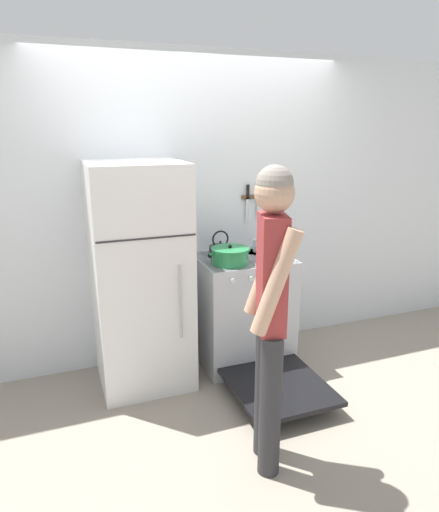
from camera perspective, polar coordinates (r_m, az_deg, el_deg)
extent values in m
plane|color=gray|center=(4.26, -2.63, -11.48)|extent=(14.00, 14.00, 0.00)
cube|color=silver|center=(3.86, -3.01, 5.73)|extent=(10.00, 0.06, 2.55)
cube|color=white|center=(3.50, -9.86, -2.63)|extent=(0.69, 0.66, 1.72)
cube|color=#2D2D2D|center=(3.08, -9.01, 2.17)|extent=(0.68, 0.01, 0.01)
cylinder|color=#B2B5BA|center=(3.26, -4.89, -5.77)|extent=(0.02, 0.02, 0.55)
cube|color=silver|center=(3.90, 2.91, -6.70)|extent=(0.74, 0.61, 0.92)
cube|color=black|center=(3.75, 3.01, -0.33)|extent=(0.73, 0.60, 0.02)
cube|color=black|center=(3.67, 4.66, -8.41)|extent=(0.64, 0.05, 0.70)
cylinder|color=black|center=(3.57, 1.33, -1.01)|extent=(0.20, 0.20, 0.01)
cylinder|color=black|center=(3.71, 6.14, -0.47)|extent=(0.20, 0.20, 0.01)
cylinder|color=black|center=(3.79, -0.05, 0.01)|extent=(0.20, 0.20, 0.01)
cylinder|color=black|center=(3.92, 4.55, 0.48)|extent=(0.20, 0.20, 0.01)
cylinder|color=silver|center=(3.40, 1.67, -3.09)|extent=(0.04, 0.02, 0.04)
cylinder|color=silver|center=(3.46, 3.96, -2.80)|extent=(0.04, 0.02, 0.04)
cylinder|color=silver|center=(3.52, 6.17, -2.51)|extent=(0.04, 0.02, 0.04)
cylinder|color=silver|center=(3.59, 8.30, -2.24)|extent=(0.04, 0.02, 0.04)
cube|color=black|center=(3.51, 7.39, -15.85)|extent=(0.68, 0.74, 0.04)
cube|color=#99999E|center=(3.85, 3.36, -7.73)|extent=(0.60, 0.34, 0.01)
cylinder|color=#237A42|center=(3.56, 1.33, -0.12)|extent=(0.29, 0.29, 0.11)
cylinder|color=#237A42|center=(3.54, 1.34, 0.87)|extent=(0.30, 0.30, 0.02)
sphere|color=black|center=(3.53, 1.34, 1.20)|extent=(0.03, 0.03, 0.03)
cylinder|color=#237A42|center=(3.49, -1.02, 0.24)|extent=(0.03, 0.02, 0.02)
cylinder|color=#237A42|center=(3.60, 3.62, 0.71)|extent=(0.03, 0.02, 0.02)
cylinder|color=black|center=(3.78, 0.11, 0.68)|extent=(0.19, 0.19, 0.08)
cone|color=black|center=(3.77, 0.11, 1.46)|extent=(0.18, 0.18, 0.02)
sphere|color=black|center=(3.76, 0.11, 1.76)|extent=(0.02, 0.02, 0.02)
cone|color=black|center=(3.81, 1.36, 0.93)|extent=(0.10, 0.03, 0.09)
torus|color=black|center=(3.76, 0.11, 2.13)|extent=(0.15, 0.01, 0.15)
cylinder|color=silver|center=(3.92, 4.77, 1.33)|extent=(0.08, 0.08, 0.11)
cylinder|color=#9E7547|center=(3.92, 4.93, 2.33)|extent=(0.02, 0.04, 0.20)
cylinder|color=#232326|center=(3.90, 4.86, 2.38)|extent=(0.02, 0.04, 0.21)
cylinder|color=#B2B5BA|center=(3.91, 4.89, 2.75)|extent=(0.05, 0.03, 0.26)
cylinder|color=#2D2D30|center=(2.73, 6.35, -18.21)|extent=(0.13, 0.13, 0.87)
cylinder|color=#2D2D30|center=(2.87, 5.73, -16.29)|extent=(0.13, 0.13, 0.87)
cube|color=#9E3333|center=(2.47, 6.55, -2.26)|extent=(0.20, 0.27, 0.65)
cylinder|color=tan|center=(2.34, 7.13, -3.30)|extent=(0.28, 0.16, 0.58)
cylinder|color=tan|center=(2.59, 6.03, -1.33)|extent=(0.28, 0.16, 0.58)
sphere|color=tan|center=(2.37, 6.89, 7.83)|extent=(0.21, 0.21, 0.21)
sphere|color=gray|center=(2.36, 6.92, 8.96)|extent=(0.19, 0.19, 0.19)
cube|color=brown|center=(4.01, 4.86, 7.41)|extent=(0.31, 0.02, 0.03)
cube|color=silver|center=(3.98, 3.52, 5.81)|extent=(0.03, 0.00, 0.21)
cube|color=black|center=(3.95, 3.58, 8.12)|extent=(0.02, 0.02, 0.11)
cube|color=silver|center=(4.02, 4.88, 5.98)|extent=(0.03, 0.00, 0.20)
cube|color=black|center=(4.00, 4.94, 8.10)|extent=(0.02, 0.02, 0.10)
cube|color=silver|center=(4.06, 6.21, 6.33)|extent=(0.02, 0.00, 0.16)
cube|color=black|center=(4.04, 6.28, 8.22)|extent=(0.02, 0.02, 0.11)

